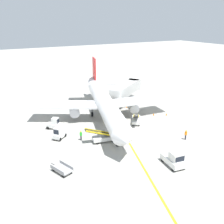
{
  "coord_description": "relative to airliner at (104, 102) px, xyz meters",
  "views": [
    {
      "loc": [
        -23.55,
        -29.6,
        18.78
      ],
      "look_at": [
        -1.83,
        8.85,
        2.5
      ],
      "focal_mm": 40.73,
      "sensor_mm": 36.0,
      "label": 1
    }
  ],
  "objects": [
    {
      "name": "safety_cone_wingtip_left",
      "position": [
        7.41,
        3.21,
        -3.2
      ],
      "size": [
        0.36,
        0.36,
        0.44
      ],
      "primitive_type": "cone",
      "color": "orange",
      "rests_on": "ground"
    },
    {
      "name": "pushback_tug",
      "position": [
        0.1,
        -20.08,
        -2.42
      ],
      "size": [
        2.38,
        3.83,
        2.2
      ],
      "color": "silver",
      "rests_on": "ground"
    },
    {
      "name": "safety_cone_tail_area",
      "position": [
        9.67,
        -3.56,
        -3.2
      ],
      "size": [
        0.36,
        0.36,
        0.44
      ],
      "primitive_type": "cone",
      "color": "orange",
      "rests_on": "ground"
    },
    {
      "name": "ground_crew_marshaller",
      "position": [
        -7.84,
        -6.79,
        -2.51
      ],
      "size": [
        0.36,
        0.24,
        1.7
      ],
      "color": "#26262D",
      "rests_on": "ground"
    },
    {
      "name": "safety_cone_nose_right",
      "position": [
        12.02,
        -4.84,
        -3.2
      ],
      "size": [
        0.36,
        0.36,
        0.44
      ],
      "primitive_type": "cone",
      "color": "orange",
      "rests_on": "ground"
    },
    {
      "name": "belt_loader_forward_hold",
      "position": [
        4.2,
        -5.11,
        -2.64
      ],
      "size": [
        3.9,
        4.81,
        2.59
      ],
      "color": "silver",
      "rests_on": "ground"
    },
    {
      "name": "safety_cone_wingtip_right",
      "position": [
        2.95,
        0.85,
        -3.2
      ],
      "size": [
        0.36,
        0.36,
        0.44
      ],
      "primitive_type": "cone",
      "color": "orange",
      "rests_on": "ground"
    },
    {
      "name": "ground_plane",
      "position": [
        1.67,
        -12.37,
        -3.42
      ],
      "size": [
        300.0,
        300.0,
        0.0
      ],
      "primitive_type": "plane",
      "color": "#9E9B93"
    },
    {
      "name": "baggage_tug_near_wing",
      "position": [
        -10.24,
        -0.09,
        -2.49
      ],
      "size": [
        2.66,
        2.56,
        2.1
      ],
      "color": "silver",
      "rests_on": "ground"
    },
    {
      "name": "safety_cone_nose_left",
      "position": [
        -0.99,
        -3.99,
        -3.2
      ],
      "size": [
        0.36,
        0.36,
        0.44
      ],
      "primitive_type": "cone",
      "color": "orange",
      "rests_on": "ground"
    },
    {
      "name": "taxi_line_yellow",
      "position": [
        -0.17,
        -7.37,
        -3.41
      ],
      "size": [
        24.93,
        76.2,
        0.01
      ],
      "primitive_type": "cube",
      "rotation": [
        0.0,
        0.0,
        -0.31
      ],
      "color": "yellow",
      "rests_on": "ground"
    },
    {
      "name": "belt_loader_aft_hold",
      "position": [
        -4.84,
        -9.01,
        -2.64
      ],
      "size": [
        5.16,
        2.26,
        2.59
      ],
      "color": "silver",
      "rests_on": "ground"
    },
    {
      "name": "ground_crew_wing_walker",
      "position": [
        7.25,
        -15.03,
        -2.51
      ],
      "size": [
        0.36,
        0.24,
        1.7
      ],
      "color": "#26262D",
      "rests_on": "ground"
    },
    {
      "name": "baggage_cart_loaded",
      "position": [
        -13.64,
        -14.13,
        -2.95
      ],
      "size": [
        2.39,
        3.81,
        0.94
      ],
      "color": "#A5A5A8",
      "rests_on": "ground"
    },
    {
      "name": "jet_bridge",
      "position": [
        9.46,
        6.16,
        0.12
      ],
      "size": [
        11.96,
        9.34,
        4.85
      ],
      "color": "beige",
      "rests_on": "ground"
    },
    {
      "name": "airliner",
      "position": [
        0.0,
        0.0,
        0.0
      ],
      "size": [
        27.67,
        34.47,
        10.1
      ],
      "color": "white",
      "rests_on": "ground"
    },
    {
      "name": "baggage_tug_by_cargo_door",
      "position": [
        -10.79,
        -4.5,
        -2.49
      ],
      "size": [
        2.67,
        2.54,
        2.1
      ],
      "color": "silver",
      "rests_on": "ground"
    }
  ]
}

